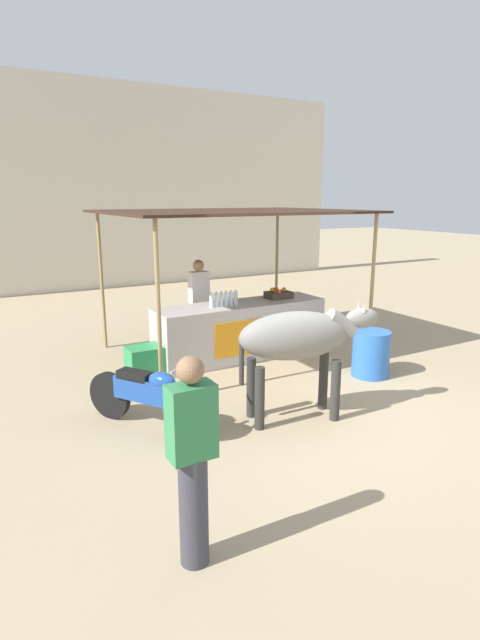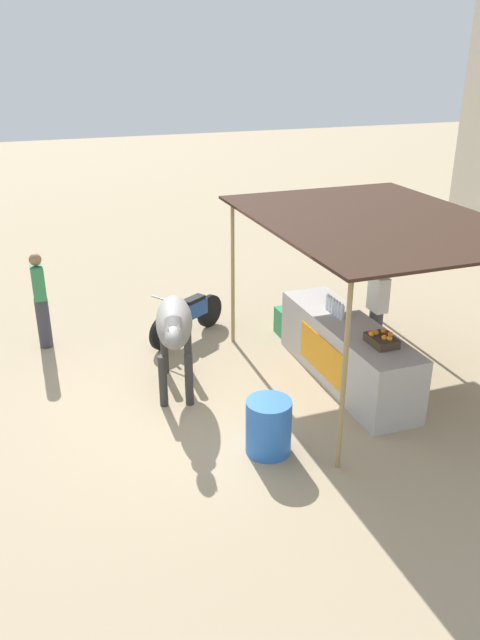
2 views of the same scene
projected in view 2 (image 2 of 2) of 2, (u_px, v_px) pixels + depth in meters
name	position (u px, v px, depth m)	size (l,w,h in m)	color
ground_plane	(207.00, 406.00, 8.87)	(60.00, 60.00, 0.00)	tan
stall_counter	(346.00, 352.00, 9.37)	(3.00, 0.82, 0.96)	#B2ADA8
stall_awning	(375.00, 225.00, 8.70)	(4.20, 3.20, 2.50)	#382319
water_bottle_row	(335.00, 307.00, 9.42)	(0.52, 0.07, 0.25)	silver
fruit_crate	(381.00, 339.00, 8.47)	(0.44, 0.32, 0.18)	#3F3326
vendor_behind_counter	(377.00, 312.00, 9.83)	(0.34, 0.22, 1.65)	#383842
cooler_box	(292.00, 323.00, 10.93)	(0.60, 0.44, 0.48)	#268C4C
water_barrel	(269.00, 426.00, 7.73)	(0.57, 0.57, 0.72)	blue
cow	(174.00, 326.00, 8.87)	(1.85, 0.86, 1.44)	gray
motorcycle_parked	(186.00, 315.00, 10.79)	(1.05, 1.56, 0.90)	black
passerby_on_street	(41.00, 300.00, 10.30)	(0.34, 0.22, 1.65)	#383842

